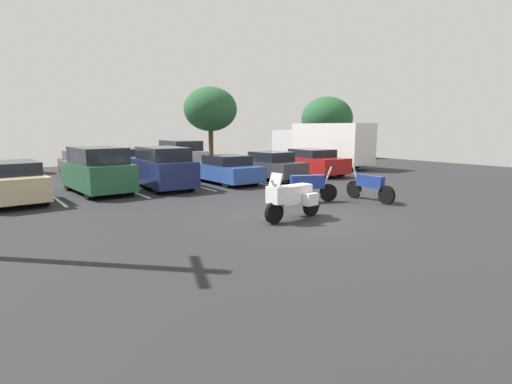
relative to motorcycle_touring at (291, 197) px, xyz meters
name	(u,v)px	position (x,y,z in m)	size (l,w,h in m)	color
ground	(306,219)	(0.61, 0.02, -0.74)	(44.00, 44.00, 0.10)	#262628
motorcycle_touring	(291,197)	(0.00, 0.00, 0.00)	(2.22, 0.97, 1.46)	black
motorcycle_second	(369,186)	(4.40, 0.67, -0.13)	(0.62, 2.24, 1.33)	black
motorcycle_third	(308,186)	(2.35, 1.81, -0.08)	(2.17, 1.05, 1.31)	black
parking_stripes	(163,188)	(-0.54, 8.30, -0.68)	(20.91, 4.61, 0.01)	silver
car_champagne	(10,182)	(-6.43, 8.22, 0.06)	(2.10, 4.56, 1.50)	#C1B289
car_green	(97,170)	(-3.28, 8.51, 0.26)	(2.09, 4.31, 1.91)	#235638
car_navy	(161,168)	(-0.58, 8.23, 0.22)	(1.98, 4.55, 1.85)	navy
car_blue	(224,169)	(2.59, 8.06, -0.02)	(1.87, 4.65, 1.38)	#2D519E
car_charcoal	(267,166)	(5.17, 7.89, 0.02)	(2.08, 4.54, 1.46)	#38383D
car_red	(311,162)	(8.48, 8.10, 0.05)	(2.30, 4.84, 1.48)	maroon
car_far_maroon	(83,164)	(-2.50, 14.58, 0.01)	(1.91, 4.36, 1.44)	maroon
car_far_grey	(134,161)	(0.47, 14.86, 0.05)	(1.95, 4.73, 1.49)	slate
car_far_silver	(180,155)	(3.44, 14.82, 0.25)	(2.14, 4.74, 1.89)	#B7B7BC
box_truck	(322,144)	(12.15, 10.87, 0.90)	(3.08, 7.39, 2.97)	silver
tree_far_right	(210,109)	(8.78, 20.25, 3.47)	(4.31, 4.31, 5.95)	#4C3823
tree_left	(327,119)	(19.28, 17.43, 2.81)	(4.64, 4.64, 5.45)	#4C3823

